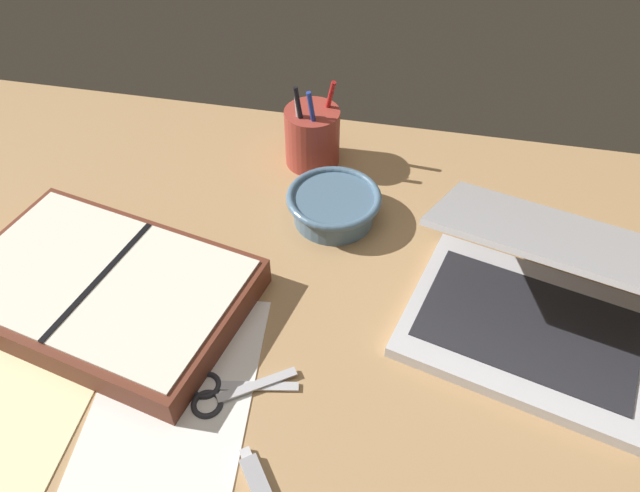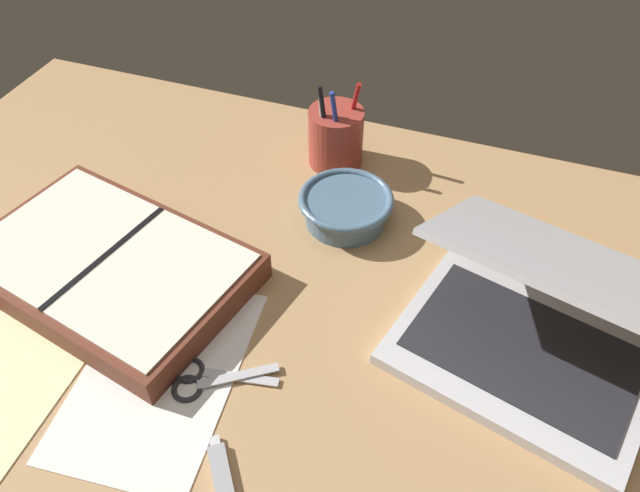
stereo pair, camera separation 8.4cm
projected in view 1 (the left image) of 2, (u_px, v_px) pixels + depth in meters
The scene contains 9 objects.
desk_top at pixel (269, 332), 83.52cm from camera, with size 140.00×100.00×2.00cm, color tan.
laptop at pixel (539, 298), 80.03cm from camera, with size 37.13×35.53×17.47cm.
bowl at pixel (334, 205), 95.93cm from camera, with size 14.65×14.65×4.91cm.
pen_cup at pixel (312, 136), 104.55cm from camera, with size 9.23×9.23×15.26cm.
planner at pixel (104, 290), 84.45cm from camera, with size 42.36×32.32×4.83cm.
scissors at pixel (219, 392), 75.52cm from camera, with size 13.28×8.94×0.80cm.
paper_sheet_front at pixel (175, 391), 75.98cm from camera, with size 18.83×29.82×0.16cm, color white.
paper_sheet_beside_planner at pixel (28, 393), 75.77cm from camera, with size 15.77×29.74×0.16cm, color #F4EFB2.
usb_drive at pixel (257, 480), 67.66cm from camera, with size 5.59×6.72×1.00cm.
Camera 1 is at (16.92, -48.08, 68.51)cm, focal length 35.00 mm.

